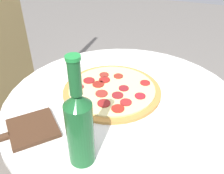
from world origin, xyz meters
TOP-DOWN VIEW (x-y plane):
  - table at (0.00, 0.00)m, footprint 0.81×0.81m
  - pizza at (0.04, 0.06)m, footprint 0.35×0.35m
  - beer_bottle at (-0.27, 0.03)m, footprint 0.07×0.07m
  - pizza_paddle at (-0.25, 0.23)m, footprint 0.26×0.25m

SIDE VIEW (x-z plane):
  - table at x=0.00m, z-range 0.15..0.86m
  - pizza_paddle at x=-0.25m, z-range 0.71..0.73m
  - pizza at x=0.04m, z-range 0.71..0.73m
  - beer_bottle at x=-0.27m, z-range 0.68..0.98m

